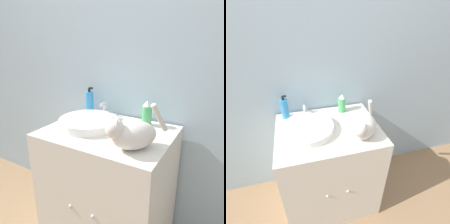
{
  "view_description": "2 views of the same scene",
  "coord_description": "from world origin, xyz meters",
  "views": [
    {
      "loc": [
        0.65,
        -0.78,
        1.39
      ],
      "look_at": [
        0.05,
        0.25,
        1.0
      ],
      "focal_mm": 35.0,
      "sensor_mm": 36.0,
      "label": 1
    },
    {
      "loc": [
        -0.2,
        -0.74,
        1.67
      ],
      "look_at": [
        0.07,
        0.28,
        1.0
      ],
      "focal_mm": 28.0,
      "sensor_mm": 36.0,
      "label": 2
    }
  ],
  "objects": [
    {
      "name": "spray_bottle",
      "position": [
        0.17,
        0.51,
        0.94
      ],
      "size": [
        0.06,
        0.06,
        0.17
      ],
      "color": "#4CB266",
      "rests_on": "vanity_cabinet"
    },
    {
      "name": "sink_basin",
      "position": [
        -0.15,
        0.3,
        0.88
      ],
      "size": [
        0.38,
        0.38,
        0.05
      ],
      "color": "white",
      "rests_on": "vanity_cabinet"
    },
    {
      "name": "cat",
      "position": [
        0.23,
        0.15,
        0.94
      ],
      "size": [
        0.28,
        0.32,
        0.23
      ],
      "rotation": [
        0.0,
        0.0,
        -2.24
      ],
      "color": "silver",
      "rests_on": "vanity_cabinet"
    },
    {
      "name": "wall_back",
      "position": [
        0.0,
        0.64,
        1.25
      ],
      "size": [
        6.0,
        0.05,
        2.5
      ],
      "color": "#9EB7C6",
      "rests_on": "ground_plane"
    },
    {
      "name": "vanity_cabinet",
      "position": [
        0.0,
        0.3,
        0.43
      ],
      "size": [
        0.78,
        0.61,
        0.86
      ],
      "color": "silver",
      "rests_on": "ground_plane"
    },
    {
      "name": "soap_bottle",
      "position": [
        -0.31,
        0.53,
        0.94
      ],
      "size": [
        0.06,
        0.06,
        0.2
      ],
      "color": "#338CCC",
      "rests_on": "vanity_cabinet"
    },
    {
      "name": "faucet",
      "position": [
        -0.15,
        0.5,
        0.9
      ],
      "size": [
        0.2,
        0.08,
        0.11
      ],
      "color": "silver",
      "rests_on": "vanity_cabinet"
    }
  ]
}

